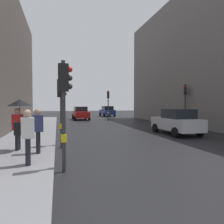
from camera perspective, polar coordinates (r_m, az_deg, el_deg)
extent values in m
plane|color=black|center=(9.42, 23.77, -10.95)|extent=(120.00, 120.00, 0.00)
cube|color=gray|center=(13.47, -21.21, -6.66)|extent=(3.04, 40.00, 0.16)
cylinder|color=#2D2D2D|center=(10.54, -13.26, -0.21)|extent=(0.12, 0.12, 3.37)
cube|color=black|center=(10.56, -13.31, 6.10)|extent=(0.38, 0.36, 0.84)
cube|color=yellow|center=(10.59, -13.23, -3.63)|extent=(0.24, 0.25, 0.24)
sphere|color=red|center=(10.49, -12.42, 7.56)|extent=(0.18, 0.18, 0.18)
sphere|color=#2D231E|center=(10.47, -12.40, 6.15)|extent=(0.18, 0.18, 0.18)
sphere|color=#2D231E|center=(10.45, -12.39, 4.72)|extent=(0.18, 0.18, 0.18)
cylinder|color=#2D2D2D|center=(26.71, -1.03, 1.66)|extent=(0.12, 0.12, 3.77)
cube|color=black|center=(26.73, -1.03, 4.59)|extent=(0.25, 0.31, 0.84)
cube|color=yellow|center=(26.72, -1.03, -0.14)|extent=(0.20, 0.16, 0.24)
sphere|color=red|center=(26.56, -0.94, 5.17)|extent=(0.18, 0.18, 0.18)
sphere|color=#2D231E|center=(26.54, -0.94, 4.61)|extent=(0.18, 0.18, 0.18)
sphere|color=#2D231E|center=(26.53, -0.94, 4.05)|extent=(0.18, 0.18, 0.18)
cylinder|color=#2D2D2D|center=(20.51, 18.78, 1.59)|extent=(0.12, 0.12, 3.91)
cube|color=black|center=(20.55, 18.83, 5.59)|extent=(0.35, 0.38, 0.84)
cube|color=yellow|center=(20.54, 18.75, -0.93)|extent=(0.25, 0.24, 0.24)
sphere|color=red|center=(20.38, 18.88, 6.35)|extent=(0.18, 0.18, 0.18)
sphere|color=#2D231E|center=(20.36, 18.87, 5.62)|extent=(0.18, 0.18, 0.18)
sphere|color=#2D231E|center=(20.35, 18.86, 4.89)|extent=(0.18, 0.18, 0.18)
cylinder|color=#2D2D2D|center=(6.77, -12.69, -1.22)|extent=(0.12, 0.12, 3.43)
cube|color=black|center=(6.80, -12.78, 8.86)|extent=(0.32, 0.26, 0.84)
cube|color=yellow|center=(6.84, -12.65, -6.77)|extent=(0.18, 0.21, 0.24)
sphere|color=red|center=(6.86, -11.19, 11.00)|extent=(0.18, 0.18, 0.18)
sphere|color=#2D231E|center=(6.83, -11.17, 8.84)|extent=(0.18, 0.18, 0.18)
sphere|color=#2D231E|center=(6.80, -11.16, 6.67)|extent=(0.18, 0.18, 0.18)
cube|color=navy|center=(37.14, -1.30, -0.02)|extent=(2.02, 4.29, 0.80)
cube|color=black|center=(36.88, -1.19, 1.09)|extent=(1.70, 2.08, 0.64)
cylinder|color=black|center=(38.23, -3.15, -0.56)|extent=(0.25, 0.65, 0.64)
cylinder|color=black|center=(38.71, -0.57, -0.52)|extent=(0.25, 0.65, 0.64)
cylinder|color=black|center=(35.62, -2.10, -0.75)|extent=(0.25, 0.65, 0.64)
cylinder|color=black|center=(36.13, 0.66, -0.71)|extent=(0.25, 0.65, 0.64)
cube|color=#BCBCC1|center=(15.69, 16.62, -3.02)|extent=(1.89, 4.24, 0.80)
cube|color=black|center=(15.43, 17.15, -0.43)|extent=(1.64, 2.04, 0.64)
cylinder|color=black|center=(16.45, 11.43, -4.14)|extent=(0.23, 0.64, 0.64)
cylinder|color=black|center=(17.34, 16.75, -3.87)|extent=(0.23, 0.64, 0.64)
cylinder|color=black|center=(14.12, 16.43, -5.22)|extent=(0.23, 0.64, 0.64)
cylinder|color=black|center=(15.14, 22.24, -4.79)|extent=(0.23, 0.64, 0.64)
cube|color=red|center=(29.06, -8.27, -0.63)|extent=(1.94, 4.26, 0.80)
cube|color=black|center=(29.28, -8.34, 0.80)|extent=(1.67, 2.05, 0.64)
cylinder|color=black|center=(27.89, -6.05, -1.56)|extent=(0.24, 0.65, 0.64)
cylinder|color=black|center=(27.63, -9.73, -1.61)|extent=(0.24, 0.65, 0.64)
cylinder|color=black|center=(30.55, -6.94, -1.24)|extent=(0.24, 0.65, 0.64)
cylinder|color=black|center=(30.31, -10.30, -1.29)|extent=(0.24, 0.65, 0.64)
cylinder|color=black|center=(10.07, -23.50, -6.71)|extent=(0.16, 0.16, 0.85)
cylinder|color=black|center=(9.89, -23.84, -6.88)|extent=(0.16, 0.16, 0.85)
cube|color=red|center=(9.89, -23.73, -2.47)|extent=(0.43, 0.31, 0.66)
sphere|color=tan|center=(9.87, -23.77, 0.25)|extent=(0.24, 0.24, 0.24)
cylinder|color=black|center=(9.85, -23.20, -1.03)|extent=(0.02, 0.02, 0.90)
cone|color=black|center=(9.84, -23.25, 2.29)|extent=(1.00, 1.00, 0.28)
cylinder|color=black|center=(7.56, -21.38, -9.59)|extent=(0.16, 0.16, 0.85)
cylinder|color=black|center=(7.37, -21.35, -9.90)|extent=(0.16, 0.16, 0.85)
cube|color=silver|center=(7.35, -21.45, -3.97)|extent=(0.43, 0.31, 0.66)
sphere|color=tan|center=(7.32, -21.49, -0.31)|extent=(0.24, 0.24, 0.24)
cube|color=black|center=(7.35, -23.79, -4.00)|extent=(0.24, 0.31, 0.40)
cylinder|color=black|center=(9.18, -18.92, -7.50)|extent=(0.16, 0.16, 0.85)
cylinder|color=black|center=(8.98, -18.99, -7.71)|extent=(0.16, 0.16, 0.85)
cube|color=navy|center=(8.99, -19.01, -2.85)|extent=(0.41, 0.27, 0.66)
sphere|color=tan|center=(8.96, -19.05, 0.14)|extent=(0.24, 0.24, 0.24)
cube|color=black|center=(9.01, -20.92, -2.87)|extent=(0.21, 0.29, 0.40)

